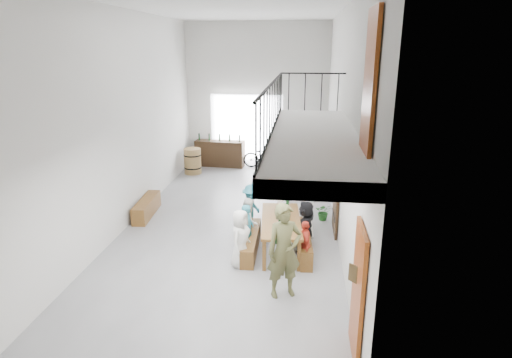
# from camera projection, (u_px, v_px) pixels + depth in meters

# --- Properties ---
(floor) EXTENTS (12.00, 12.00, 0.00)m
(floor) POSITION_uv_depth(u_px,v_px,m) (233.00, 222.00, 11.62)
(floor) COLOR slate
(floor) RESTS_ON ground
(room_walls) EXTENTS (12.00, 12.00, 12.00)m
(room_walls) POSITION_uv_depth(u_px,v_px,m) (231.00, 89.00, 10.57)
(room_walls) COLOR silver
(room_walls) RESTS_ON ground
(gateway_portal) EXTENTS (2.80, 0.08, 2.80)m
(gateway_portal) POSITION_uv_depth(u_px,v_px,m) (247.00, 131.00, 16.89)
(gateway_portal) COLOR white
(gateway_portal) RESTS_ON ground
(right_wall_decor) EXTENTS (0.07, 8.28, 5.07)m
(right_wall_decor) POSITION_uv_depth(u_px,v_px,m) (343.00, 186.00, 9.05)
(right_wall_decor) COLOR #953B13
(right_wall_decor) RESTS_ON ground
(balcony) EXTENTS (1.52, 5.62, 4.00)m
(balcony) POSITION_uv_depth(u_px,v_px,m) (312.00, 141.00, 7.57)
(balcony) COLOR white
(balcony) RESTS_ON ground
(tasting_table) EXTENTS (1.04, 2.20, 0.79)m
(tasting_table) POSITION_uv_depth(u_px,v_px,m) (281.00, 223.00, 9.78)
(tasting_table) COLOR brown
(tasting_table) RESTS_ON ground
(bench_inner) EXTENTS (0.33, 1.88, 0.43)m
(bench_inner) POSITION_uv_depth(u_px,v_px,m) (251.00, 242.00, 9.95)
(bench_inner) COLOR brown
(bench_inner) RESTS_ON ground
(bench_wall) EXTENTS (0.40, 2.02, 0.46)m
(bench_wall) POSITION_uv_depth(u_px,v_px,m) (304.00, 242.00, 9.91)
(bench_wall) COLOR brown
(bench_wall) RESTS_ON ground
(tableware) EXTENTS (0.27, 1.37, 0.35)m
(tableware) POSITION_uv_depth(u_px,v_px,m) (283.00, 217.00, 9.53)
(tableware) COLOR black
(tableware) RESTS_ON tasting_table
(side_bench) EXTENTS (0.47, 1.69, 0.47)m
(side_bench) POSITION_uv_depth(u_px,v_px,m) (147.00, 207.00, 12.05)
(side_bench) COLOR brown
(side_bench) RESTS_ON ground
(oak_barrel) EXTENTS (0.65, 0.65, 0.95)m
(oak_barrel) POSITION_uv_depth(u_px,v_px,m) (193.00, 161.00, 15.98)
(oak_barrel) COLOR olive
(oak_barrel) RESTS_ON ground
(serving_counter) EXTENTS (1.97, 0.70, 1.02)m
(serving_counter) POSITION_uv_depth(u_px,v_px,m) (220.00, 153.00, 16.98)
(serving_counter) COLOR #392515
(serving_counter) RESTS_ON ground
(counter_bottles) EXTENTS (1.69, 0.18, 0.28)m
(counter_bottles) POSITION_uv_depth(u_px,v_px,m) (219.00, 137.00, 16.77)
(counter_bottles) COLOR black
(counter_bottles) RESTS_ON serving_counter
(guest_left_a) EXTENTS (0.58, 0.72, 1.29)m
(guest_left_a) POSITION_uv_depth(u_px,v_px,m) (240.00, 239.00, 9.13)
(guest_left_a) COLOR silver
(guest_left_a) RESTS_ON ground
(guest_left_b) EXTENTS (0.28, 0.43, 1.17)m
(guest_left_b) POSITION_uv_depth(u_px,v_px,m) (248.00, 229.00, 9.76)
(guest_left_b) COLOR teal
(guest_left_b) RESTS_ON ground
(guest_left_c) EXTENTS (0.49, 0.60, 1.16)m
(guest_left_c) POSITION_uv_depth(u_px,v_px,m) (249.00, 221.00, 10.20)
(guest_left_c) COLOR silver
(guest_left_c) RESTS_ON ground
(guest_left_d) EXTENTS (0.69, 0.95, 1.32)m
(guest_left_d) POSITION_uv_depth(u_px,v_px,m) (252.00, 209.00, 10.72)
(guest_left_d) COLOR teal
(guest_left_d) RESTS_ON ground
(guest_right_a) EXTENTS (0.32, 0.64, 1.04)m
(guest_right_a) POSITION_uv_depth(u_px,v_px,m) (305.00, 244.00, 9.17)
(guest_right_a) COLOR red
(guest_right_a) RESTS_ON ground
(guest_right_b) EXTENTS (0.78, 1.19, 1.23)m
(guest_right_b) POSITION_uv_depth(u_px,v_px,m) (305.00, 226.00, 9.83)
(guest_right_b) COLOR black
(guest_right_b) RESTS_ON ground
(guest_right_c) EXTENTS (0.49, 0.61, 1.08)m
(guest_right_c) POSITION_uv_depth(u_px,v_px,m) (308.00, 218.00, 10.49)
(guest_right_c) COLOR silver
(guest_right_c) RESTS_ON ground
(host_standing) EXTENTS (0.79, 0.67, 1.85)m
(host_standing) POSITION_uv_depth(u_px,v_px,m) (284.00, 251.00, 7.96)
(host_standing) COLOR brown
(host_standing) RESTS_ON ground
(potted_plant) EXTENTS (0.48, 0.43, 0.48)m
(potted_plant) POSITION_uv_depth(u_px,v_px,m) (324.00, 212.00, 11.70)
(potted_plant) COLOR #174619
(potted_plant) RESTS_ON ground
(bicycle_near) EXTENTS (1.79, 0.64, 0.94)m
(bicycle_near) POSITION_uv_depth(u_px,v_px,m) (266.00, 156.00, 16.75)
(bicycle_near) COLOR black
(bicycle_near) RESTS_ON ground
(bicycle_far) EXTENTS (1.54, 0.91, 0.89)m
(bicycle_far) POSITION_uv_depth(u_px,v_px,m) (275.00, 160.00, 16.22)
(bicycle_far) COLOR black
(bicycle_far) RESTS_ON ground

